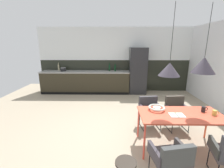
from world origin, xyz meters
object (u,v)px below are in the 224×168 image
object	(u,v)px
armchair_far_side	(150,108)
side_stool	(126,166)
bottle_spice_small	(115,68)
mug_dark_espresso	(204,109)
armchair_head_of_table	(172,156)
open_book	(177,115)
mug_white_ceramic	(215,113)
pendant_lamp_over_table_far	(204,65)
bottle_wine_green	(109,68)
bottle_vinegar_dark	(59,67)
pendant_lamp_over_table_near	(169,69)
fruit_bowl	(157,108)
armchair_by_stool	(176,109)
cooking_pot	(63,69)
dining_table	(181,116)
refrigerator_column	(138,71)

from	to	relation	value
armchair_far_side	side_stool	size ratio (longest dim) A/B	1.53
armchair_far_side	bottle_spice_small	distance (m)	3.01
armchair_far_side	mug_dark_espresso	world-z (taller)	mug_dark_espresso
armchair_head_of_table	open_book	size ratio (longest dim) A/B	2.78
mug_white_ceramic	bottle_spice_small	size ratio (longest dim) A/B	0.41
armchair_far_side	armchair_head_of_table	distance (m)	1.67
pendant_lamp_over_table_far	bottle_wine_green	bearing A→B (deg)	115.89
bottle_vinegar_dark	pendant_lamp_over_table_near	size ratio (longest dim) A/B	0.27
armchair_head_of_table	bottle_wine_green	world-z (taller)	bottle_wine_green
bottle_spice_small	bottle_wine_green	distance (m)	0.24
fruit_bowl	bottle_spice_small	world-z (taller)	bottle_spice_small
mug_dark_espresso	armchair_by_stool	bearing A→B (deg)	109.57
armchair_far_side	cooking_pot	world-z (taller)	cooking_pot
mug_dark_espresso	cooking_pot	size ratio (longest dim) A/B	0.55
open_book	pendant_lamp_over_table_far	size ratio (longest dim) A/B	0.23
cooking_pot	pendant_lamp_over_table_near	bearing A→B (deg)	-49.83
dining_table	bottle_wine_green	world-z (taller)	bottle_wine_green
bottle_vinegar_dark	armchair_by_stool	bearing A→B (deg)	-37.96
armchair_head_of_table	mug_dark_espresso	xyz separation A→B (m)	(0.94, 0.96, 0.29)
pendant_lamp_over_table_near	pendant_lamp_over_table_far	xyz separation A→B (m)	(0.62, 0.07, 0.06)
refrigerator_column	pendant_lamp_over_table_near	size ratio (longest dim) A/B	1.59
cooking_pot	mug_dark_espresso	bearing A→B (deg)	-42.19
armchair_by_stool	mug_dark_espresso	bearing A→B (deg)	103.41
pendant_lamp_over_table_far	armchair_far_side	bearing A→B (deg)	131.92
cooking_pot	bottle_wine_green	size ratio (longest dim) A/B	0.66
bottle_wine_green	mug_white_ceramic	bearing A→B (deg)	-61.08
fruit_bowl	mug_dark_espresso	bearing A→B (deg)	-4.72
refrigerator_column	pendant_lamp_over_table_far	size ratio (longest dim) A/B	1.64
bottle_wine_green	open_book	bearing A→B (deg)	-70.09
armchair_far_side	cooking_pot	xyz separation A→B (m)	(-2.99, 2.79, 0.50)
armchair_by_stool	mug_dark_espresso	distance (m)	0.76
open_book	bottle_wine_green	size ratio (longest dim) A/B	0.79
armchair_by_stool	mug_white_ceramic	xyz separation A→B (m)	(0.36, -0.81, 0.28)
bottle_spice_small	bottle_wine_green	bearing A→B (deg)	173.36
refrigerator_column	bottle_vinegar_dark	xyz separation A→B (m)	(-3.35, 0.21, 0.10)
refrigerator_column	armchair_by_stool	world-z (taller)	refrigerator_column
fruit_bowl	pendant_lamp_over_table_far	world-z (taller)	pendant_lamp_over_table_far
bottle_spice_small	mug_dark_espresso	bearing A→B (deg)	-64.47
dining_table	fruit_bowl	distance (m)	0.46
mug_white_ceramic	mug_dark_espresso	xyz separation A→B (m)	(-0.12, 0.15, 0.00)
armchair_by_stool	bottle_vinegar_dark	size ratio (longest dim) A/B	2.38
armchair_head_of_table	fruit_bowl	bearing A→B (deg)	77.06
armchair_by_stool	open_book	bearing A→B (deg)	61.62
pendant_lamp_over_table_far	pendant_lamp_over_table_near	bearing A→B (deg)	-173.26
bottle_spice_small	side_stool	xyz separation A→B (m)	(0.12, -4.63, -0.61)
open_book	pendant_lamp_over_table_near	bearing A→B (deg)	171.52
dining_table	armchair_by_stool	size ratio (longest dim) A/B	2.00
bottle_wine_green	pendant_lamp_over_table_far	bearing A→B (deg)	-64.11
armchair_head_of_table	fruit_bowl	xyz separation A→B (m)	(0.05, 1.03, 0.28)
mug_dark_espresso	bottle_vinegar_dark	distance (m)	5.54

